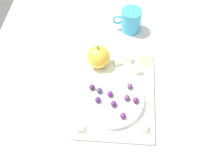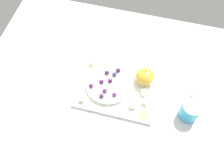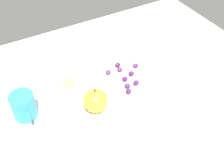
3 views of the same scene
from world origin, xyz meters
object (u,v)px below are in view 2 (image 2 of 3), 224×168
cheese_cube_3 (144,93)px  grape_3 (115,74)px  cheese_cube_0 (133,106)px  grape_6 (101,82)px  grape_0 (110,80)px  cheese_cube_4 (82,99)px  grape_1 (115,94)px  grape_4 (101,96)px  cup (190,110)px  grape_7 (118,70)px  grape_8 (107,72)px  grape_2 (91,85)px  serving_dish (108,84)px  cheese_cube_1 (145,102)px  cheese_cube_2 (92,63)px  apple_whole (145,77)px  cracker_0 (144,115)px  grape_5 (105,91)px  platter (117,89)px

cheese_cube_3 → grape_3: 14.47cm
cheese_cube_0 → grape_6: size_ratio=1.15×
grape_0 → cheese_cube_4: bearing=-132.0°
grape_1 → grape_4: same height
cup → grape_7: bearing=161.0°
grape_8 → cheese_cube_4: bearing=-116.7°
cheese_cube_3 → grape_8: grape_8 is taller
cheese_cube_3 → grape_7: (-12.57, 7.04, 1.89)cm
grape_3 → grape_1: bearing=-76.2°
cheese_cube_3 → grape_3: grape_3 is taller
grape_1 → grape_2: same height
serving_dish → grape_7: grape_7 is taller
cheese_cube_1 → grape_2: 23.18cm
cheese_cube_4 → grape_1: bearing=19.5°
cheese_cube_2 → cheese_cube_3: same height
apple_whole → cheese_cube_4: bearing=-146.5°
serving_dish → apple_whole: size_ratio=2.45×
serving_dish → apple_whole: (14.41, 5.68, 2.79)cm
apple_whole → cheese_cube_1: size_ratio=3.39×
cheese_cube_3 → grape_1: grape_1 is taller
apple_whole → cracker_0: size_ratio=1.58×
cheese_cube_4 → grape_3: 17.09cm
grape_6 → grape_7: 9.24cm
cheese_cube_1 → apple_whole: bearing=103.7°
cracker_0 → grape_4: grape_4 is taller
grape_3 → grape_8: bearing=178.1°
cheese_cube_2 → grape_0: size_ratio=1.15×
cheese_cube_2 → grape_2: bearing=-74.2°
cheese_cube_3 → grape_1: bearing=-158.3°
cheese_cube_2 → cracker_0: (26.96, -18.21, -0.94)cm
cheese_cube_3 → grape_1: (-11.33, -4.51, 1.85)cm
cheese_cube_0 → grape_5: 12.81cm
grape_5 → grape_6: 4.15cm
cracker_0 → grape_7: 21.85cm
grape_7 → grape_1: bearing=-83.9°
cheese_cube_0 → grape_8: (-13.67, 11.65, 1.92)cm
platter → grape_7: 7.87cm
grape_4 → grape_8: (-0.49, 11.19, 0.10)cm
cracker_0 → grape_5: grape_5 is taller
cheese_cube_2 → cup: 45.93cm
cheese_cube_1 → grape_7: grape_7 is taller
grape_2 → grape_0: bearing=30.9°
serving_dish → cheese_cube_3: size_ratio=8.31×
cracker_0 → cup: 18.04cm
cheese_cube_3 → grape_8: 17.71cm
grape_2 → cup: cup is taller
cheese_cube_3 → grape_7: 14.53cm
serving_dish → cracker_0: 19.82cm
grape_1 → grape_3: grape_3 is taller
cheese_cube_2 → grape_3: (11.50, -4.47, 1.91)cm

